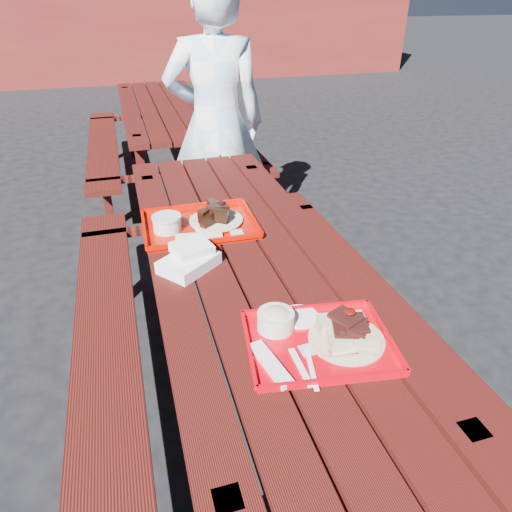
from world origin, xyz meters
name	(u,v)px	position (x,y,z in m)	size (l,w,h in m)	color
ground	(247,389)	(0.00, 0.00, 0.00)	(60.00, 60.00, 0.00)	black
picnic_table_near	(246,292)	(0.00, 0.00, 0.56)	(1.41, 2.40, 0.75)	#4A130E
picnic_table_far	(166,126)	(0.00, 2.80, 0.56)	(1.41, 2.40, 0.75)	#4A130E
near_tray	(317,333)	(0.06, -0.56, 0.78)	(0.46, 0.38, 0.13)	#CA000C
far_tray	(198,223)	(-0.14, 0.27, 0.77)	(0.49, 0.39, 0.08)	#B50C00
white_cloth	(190,259)	(-0.22, -0.04, 0.79)	(0.25, 0.24, 0.08)	white
person	(216,124)	(0.20, 1.45, 0.89)	(0.65, 0.42, 1.77)	#B5DDFA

